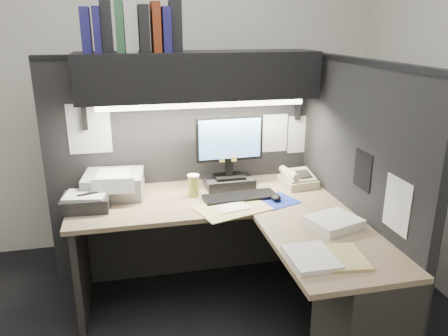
{
  "coord_description": "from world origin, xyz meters",
  "views": [
    {
      "loc": [
        -0.35,
        -2.09,
        1.81
      ],
      "look_at": [
        0.24,
        0.51,
        0.94
      ],
      "focal_mm": 35.0,
      "sensor_mm": 36.0,
      "label": 1
    }
  ],
  "objects_px": {
    "keyboard": "(240,197)",
    "notebook_stack": "(86,202)",
    "overhead_shelf": "(199,75)",
    "coffee_cup": "(193,186)",
    "telephone": "(298,180)",
    "printer": "(114,184)",
    "desk": "(275,274)",
    "monitor": "(229,159)"
  },
  "relations": [
    {
      "from": "keyboard",
      "to": "notebook_stack",
      "type": "xyz_separation_m",
      "value": [
        -0.97,
        0.05,
        0.03
      ]
    },
    {
      "from": "overhead_shelf",
      "to": "coffee_cup",
      "type": "distance_m",
      "value": 0.72
    },
    {
      "from": "telephone",
      "to": "keyboard",
      "type": "bearing_deg",
      "value": -168.93
    },
    {
      "from": "overhead_shelf",
      "to": "keyboard",
      "type": "distance_m",
      "value": 0.83
    },
    {
      "from": "keyboard",
      "to": "overhead_shelf",
      "type": "bearing_deg",
      "value": 124.36
    },
    {
      "from": "printer",
      "to": "coffee_cup",
      "type": "bearing_deg",
      "value": -9.15
    },
    {
      "from": "overhead_shelf",
      "to": "coffee_cup",
      "type": "height_order",
      "value": "overhead_shelf"
    },
    {
      "from": "desk",
      "to": "coffee_cup",
      "type": "relative_size",
      "value": 12.27
    },
    {
      "from": "monitor",
      "to": "keyboard",
      "type": "height_order",
      "value": "monitor"
    },
    {
      "from": "coffee_cup",
      "to": "desk",
      "type": "bearing_deg",
      "value": -57.34
    },
    {
      "from": "desk",
      "to": "overhead_shelf",
      "type": "xyz_separation_m",
      "value": [
        -0.3,
        0.75,
        1.06
      ]
    },
    {
      "from": "keyboard",
      "to": "printer",
      "type": "height_order",
      "value": "printer"
    },
    {
      "from": "desk",
      "to": "printer",
      "type": "relative_size",
      "value": 4.5
    },
    {
      "from": "desk",
      "to": "notebook_stack",
      "type": "height_order",
      "value": "notebook_stack"
    },
    {
      "from": "coffee_cup",
      "to": "notebook_stack",
      "type": "bearing_deg",
      "value": -175.05
    },
    {
      "from": "keyboard",
      "to": "printer",
      "type": "distance_m",
      "value": 0.84
    },
    {
      "from": "monitor",
      "to": "notebook_stack",
      "type": "distance_m",
      "value": 0.98
    },
    {
      "from": "monitor",
      "to": "keyboard",
      "type": "bearing_deg",
      "value": -87.43
    },
    {
      "from": "monitor",
      "to": "printer",
      "type": "distance_m",
      "value": 0.79
    },
    {
      "from": "keyboard",
      "to": "printer",
      "type": "xyz_separation_m",
      "value": [
        -0.8,
        0.25,
        0.06
      ]
    },
    {
      "from": "overhead_shelf",
      "to": "keyboard",
      "type": "xyz_separation_m",
      "value": [
        0.21,
        -0.27,
        -0.76
      ]
    },
    {
      "from": "telephone",
      "to": "coffee_cup",
      "type": "distance_m",
      "value": 0.75
    },
    {
      "from": "desk",
      "to": "printer",
      "type": "xyz_separation_m",
      "value": [
        -0.89,
        0.72,
        0.36
      ]
    },
    {
      "from": "overhead_shelf",
      "to": "telephone",
      "type": "distance_m",
      "value": 1.0
    },
    {
      "from": "printer",
      "to": "monitor",
      "type": "bearing_deg",
      "value": 4.71
    },
    {
      "from": "printer",
      "to": "notebook_stack",
      "type": "relative_size",
      "value": 1.34
    },
    {
      "from": "coffee_cup",
      "to": "notebook_stack",
      "type": "xyz_separation_m",
      "value": [
        -0.68,
        -0.06,
        -0.03
      ]
    },
    {
      "from": "notebook_stack",
      "to": "desk",
      "type": "bearing_deg",
      "value": -26.64
    },
    {
      "from": "monitor",
      "to": "notebook_stack",
      "type": "height_order",
      "value": "monitor"
    },
    {
      "from": "overhead_shelf",
      "to": "notebook_stack",
      "type": "xyz_separation_m",
      "value": [
        -0.75,
        -0.22,
        -0.73
      ]
    },
    {
      "from": "desk",
      "to": "telephone",
      "type": "bearing_deg",
      "value": 59.29
    },
    {
      "from": "monitor",
      "to": "printer",
      "type": "relative_size",
      "value": 1.33
    },
    {
      "from": "overhead_shelf",
      "to": "printer",
      "type": "distance_m",
      "value": 0.91
    },
    {
      "from": "desk",
      "to": "monitor",
      "type": "distance_m",
      "value": 0.87
    },
    {
      "from": "monitor",
      "to": "notebook_stack",
      "type": "xyz_separation_m",
      "value": [
        -0.95,
        -0.18,
        -0.16
      ]
    },
    {
      "from": "desk",
      "to": "keyboard",
      "type": "distance_m",
      "value": 0.57
    },
    {
      "from": "overhead_shelf",
      "to": "printer",
      "type": "bearing_deg",
      "value": -177.31
    },
    {
      "from": "monitor",
      "to": "telephone",
      "type": "relative_size",
      "value": 2.2
    },
    {
      "from": "telephone",
      "to": "printer",
      "type": "relative_size",
      "value": 0.6
    },
    {
      "from": "desk",
      "to": "telephone",
      "type": "xyz_separation_m",
      "value": [
        0.37,
        0.62,
        0.33
      ]
    },
    {
      "from": "monitor",
      "to": "coffee_cup",
      "type": "height_order",
      "value": "monitor"
    },
    {
      "from": "monitor",
      "to": "keyboard",
      "type": "distance_m",
      "value": 0.3
    }
  ]
}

